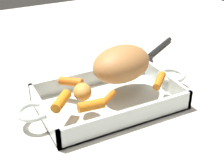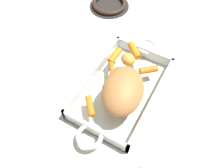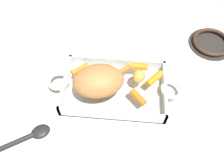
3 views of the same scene
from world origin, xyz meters
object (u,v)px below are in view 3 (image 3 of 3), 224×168
Objects in this scene: baby_carrot_southwest at (80,69)px; baby_carrot_center_left at (154,79)px; potato_golden_small at (139,76)px; roasting_dish at (114,89)px; serving_spoon at (23,139)px; baby_carrot_southeast at (138,97)px; baby_carrot_center_right at (139,66)px; pork_roast at (98,81)px; stove_burner_rear at (211,42)px; baby_carrot_long at (124,70)px.

baby_carrot_southwest is 0.24m from baby_carrot_center_left.
roasting_dish is at bearing -165.26° from potato_golden_small.
potato_golden_small is 0.23× the size of serving_spoon.
baby_carrot_southeast is 1.00× the size of baby_carrot_center_right.
baby_carrot_center_left is 0.43m from serving_spoon.
roasting_dish is 0.09m from pork_roast.
roasting_dish is 0.13m from baby_carrot_southwest.
potato_golden_small is at bearing -5.93° from baby_carrot_southwest.
baby_carrot_southwest is (-0.19, 0.09, -0.00)m from baby_carrot_southeast.
baby_carrot_southeast reaches higher than roasting_dish.
pork_roast is 0.92× the size of stove_burner_rear.
roasting_dish is 0.42m from stove_burner_rear.
baby_carrot_center_right is at bearing 18.22° from baby_carrot_long.
baby_carrot_center_right is 1.22× the size of potato_golden_small.
baby_carrot_southwest is 1.28× the size of baby_carrot_long.
baby_carrot_southwest is 0.30× the size of serving_spoon.
baby_carrot_long is 0.38m from stove_burner_rear.
pork_roast is 2.71× the size of baby_carrot_southeast.
potato_golden_small is (0.05, -0.03, 0.01)m from baby_carrot_long.
pork_roast is at bearing -143.49° from baby_carrot_center_right.
baby_carrot_center_right is at bearing 90.31° from baby_carrot_southeast.
potato_golden_small reaches higher than baby_carrot_southeast.
baby_carrot_center_left is at bearing 14.81° from pork_roast.
stove_burner_rear is at bearing 34.83° from roasting_dish.
potato_golden_small is at bearing 19.75° from pork_roast.
baby_carrot_long is 0.05m from baby_carrot_center_right.
baby_carrot_long reaches higher than roasting_dish.
serving_spoon is (-0.37, -0.21, -0.05)m from baby_carrot_center_left.
baby_carrot_southeast is at bearing -8.09° from serving_spoon.
pork_roast is at bearing -134.58° from baby_carrot_long.
baby_carrot_long is 0.37m from serving_spoon.
baby_carrot_center_left is (0.17, 0.05, -0.03)m from pork_roast.
baby_carrot_long is at bearing 116.13° from baby_carrot_southeast.
baby_carrot_center_left is 0.05m from potato_golden_small.
baby_carrot_southeast is at bearing -133.09° from stove_burner_rear.
serving_spoon is (-0.32, -0.21, -0.06)m from potato_golden_small.
baby_carrot_southwest is (-0.07, 0.06, -0.03)m from pork_roast.
pork_roast is 2.44× the size of baby_carrot_center_left.
baby_carrot_center_right is 0.07m from baby_carrot_center_left.
baby_carrot_long is (0.14, 0.01, -0.00)m from baby_carrot_southwest.
baby_carrot_long is 0.24× the size of serving_spoon.
baby_carrot_center_left reaches higher than serving_spoon.
baby_carrot_southwest is 0.19m from baby_carrot_center_right.
potato_golden_small is at bearing -89.94° from baby_carrot_center_right.
baby_carrot_southwest is at bearing 154.81° from baby_carrot_southeast.
roasting_dish is 0.11m from baby_carrot_center_right.
pork_roast reaches higher than serving_spoon.
roasting_dish reaches higher than serving_spoon.
serving_spoon is at bearing -156.55° from baby_carrot_southeast.
baby_carrot_southeast is 0.12m from baby_carrot_center_right.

